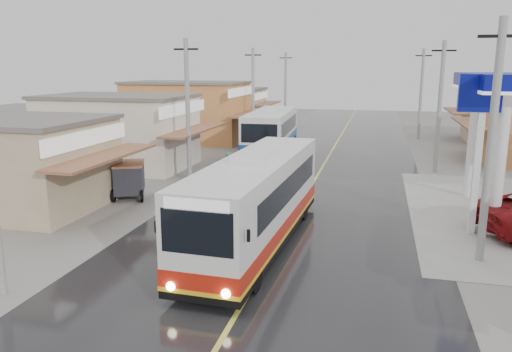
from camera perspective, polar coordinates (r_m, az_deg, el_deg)
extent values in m
plane|color=slate|center=(18.83, 2.52, -7.73)|extent=(120.00, 120.00, 0.00)
cube|color=black|center=(33.17, 7.63, 1.06)|extent=(12.00, 90.00, 0.02)
cube|color=#D8CC4C|center=(33.16, 7.63, 1.08)|extent=(0.15, 90.00, 0.01)
cylinder|color=white|center=(27.00, 23.48, 3.45)|extent=(0.44, 0.44, 5.50)
cylinder|color=white|center=(21.19, 26.05, 1.00)|extent=(0.44, 0.44, 5.50)
cube|color=white|center=(20.99, 23.99, 1.79)|extent=(0.25, 0.25, 6.00)
cube|color=navy|center=(20.72, 24.60, 8.59)|extent=(1.80, 0.30, 1.40)
cube|color=silver|center=(18.14, 0.12, -2.22)|extent=(2.81, 11.21, 2.73)
cube|color=black|center=(18.57, 0.11, -6.58)|extent=(2.83, 11.23, 0.28)
cube|color=red|center=(18.42, 0.12, -5.22)|extent=(2.86, 11.25, 0.51)
cube|color=yellow|center=(18.52, 0.11, -6.12)|extent=(2.87, 11.26, 0.13)
cube|color=black|center=(18.50, 0.52, -0.97)|extent=(2.75, 8.89, 0.93)
cube|color=black|center=(13.06, -6.71, -6.41)|extent=(2.02, 0.21, 1.20)
cube|color=black|center=(23.27, 3.92, 2.01)|extent=(2.02, 0.21, 1.02)
cube|color=white|center=(12.84, -6.80, -3.28)|extent=(1.82, 0.20, 0.32)
cube|color=silver|center=(17.82, 0.12, 2.46)|extent=(1.24, 2.83, 0.28)
cylinder|color=black|center=(15.45, -7.67, -10.37)|extent=(0.37, 1.03, 1.02)
cylinder|color=black|center=(14.79, -0.37, -11.32)|extent=(0.37, 1.03, 1.02)
cylinder|color=black|center=(22.04, 0.17, -3.25)|extent=(0.37, 1.03, 1.02)
cylinder|color=black|center=(21.58, 5.32, -3.65)|extent=(0.37, 1.03, 1.02)
sphere|color=#FFF2CC|center=(13.89, -9.72, -12.31)|extent=(0.27, 0.27, 0.26)
sphere|color=#FFF2CC|center=(13.32, -3.46, -13.27)|extent=(0.27, 0.27, 0.26)
cube|color=black|center=(13.83, -11.32, -5.69)|extent=(0.08, 0.08, 0.32)
cube|color=black|center=(12.86, -0.86, -6.83)|extent=(0.08, 0.08, 0.32)
cube|color=silver|center=(36.53, 1.76, 5.29)|extent=(3.16, 10.02, 2.75)
cube|color=navy|center=(36.66, 1.75, 3.84)|extent=(3.21, 10.07, 1.10)
cube|color=black|center=(36.49, 1.77, 5.89)|extent=(3.12, 8.38, 0.99)
cube|color=black|center=(31.69, 0.37, 4.90)|extent=(2.34, 0.24, 1.21)
cylinder|color=black|center=(33.53, -1.22, 2.27)|extent=(0.39, 1.12, 1.10)
cylinder|color=black|center=(33.12, 2.84, 2.13)|extent=(0.39, 1.12, 1.10)
cylinder|color=black|center=(40.35, 0.85, 4.00)|extent=(0.39, 1.12, 1.10)
cylinder|color=black|center=(40.02, 4.24, 3.90)|extent=(0.39, 1.12, 1.10)
imported|color=black|center=(26.67, -3.04, -0.52)|extent=(0.87, 2.01, 1.03)
imported|color=#2A7F43|center=(26.30, -3.20, 0.94)|extent=(0.66, 0.47, 1.71)
cube|color=#26262D|center=(25.79, -14.27, -0.23)|extent=(2.10, 2.49, 1.38)
cube|color=brown|center=(25.64, -14.36, 1.39)|extent=(2.17, 2.56, 0.11)
cylinder|color=black|center=(25.30, -15.99, -2.17)|extent=(0.43, 0.66, 0.63)
cylinder|color=black|center=(26.73, -15.65, -1.38)|extent=(0.43, 0.66, 0.63)
cylinder|color=black|center=(24.97, -12.91, -2.19)|extent=(0.37, 0.63, 0.63)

